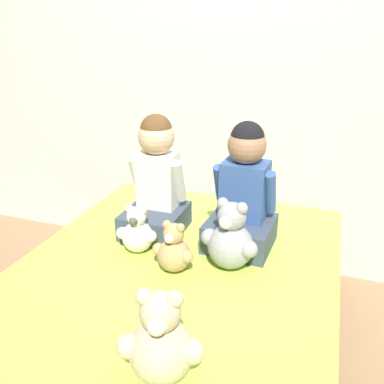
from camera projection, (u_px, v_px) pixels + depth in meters
ground_plane at (173, 352)px, 2.01m from camera, size 14.00×14.00×0.00m
wall_behind_bed at (232, 70)px, 2.41m from camera, size 8.00×0.06×2.50m
bed at (172, 314)px, 1.92m from camera, size 1.45×1.85×0.47m
child_on_left at (156, 182)px, 2.11m from camera, size 0.30×0.34×0.62m
child_on_right at (243, 194)px, 1.97m from camera, size 0.33×0.33×0.62m
teddy_bear_held_by_left_child at (137, 232)px, 1.96m from camera, size 0.20×0.15×0.24m
teddy_bear_held_by_right_child at (231, 240)px, 1.82m from camera, size 0.27×0.21×0.33m
teddy_bear_between_children at (174, 250)px, 1.81m from camera, size 0.20×0.15×0.24m
teddy_bear_at_foot_of_bed at (161, 342)px, 1.24m from camera, size 0.27×0.20×0.33m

